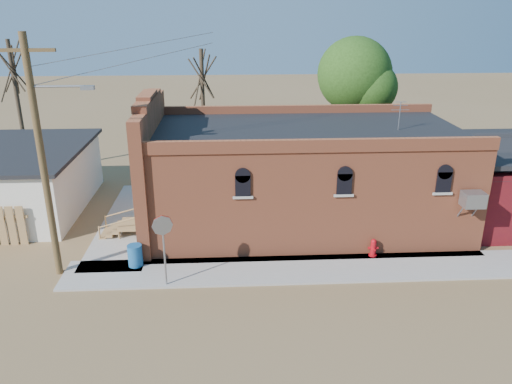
{
  "coord_description": "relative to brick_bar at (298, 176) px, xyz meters",
  "views": [
    {
      "loc": [
        -1.48,
        -16.29,
        9.8
      ],
      "look_at": [
        -0.41,
        3.38,
        2.4
      ],
      "focal_mm": 35.0,
      "sensor_mm": 36.0,
      "label": 1
    }
  ],
  "objects": [
    {
      "name": "ground",
      "position": [
        -1.64,
        -5.49,
        -2.34
      ],
      "size": [
        120.0,
        120.0,
        0.0
      ],
      "primitive_type": "plane",
      "color": "brown",
      "rests_on": "ground"
    },
    {
      "name": "sidewalk_south",
      "position": [
        -0.14,
        -4.59,
        -2.3
      ],
      "size": [
        19.0,
        2.2,
        0.08
      ],
      "primitive_type": "cube",
      "color": "#9E9991",
      "rests_on": "ground"
    },
    {
      "name": "sidewalk_west",
      "position": [
        -7.94,
        0.51,
        -2.3
      ],
      "size": [
        2.6,
        10.0,
        0.08
      ],
      "primitive_type": "cube",
      "color": "#9E9991",
      "rests_on": "ground"
    },
    {
      "name": "brick_bar",
      "position": [
        0.0,
        0.0,
        0.0
      ],
      "size": [
        16.4,
        7.97,
        6.3
      ],
      "color": "#C25E3B",
      "rests_on": "ground"
    },
    {
      "name": "red_shed",
      "position": [
        9.86,
        0.01,
        -0.07
      ],
      "size": [
        5.4,
        6.4,
        4.3
      ],
      "color": "#580F16",
      "rests_on": "ground"
    },
    {
      "name": "utility_pole",
      "position": [
        -9.79,
        -4.29,
        2.43
      ],
      "size": [
        3.12,
        0.26,
        9.0
      ],
      "color": "#432F1B",
      "rests_on": "ground"
    },
    {
      "name": "tree_bare_near",
      "position": [
        -4.64,
        7.51,
        3.62
      ],
      "size": [
        2.8,
        2.8,
        7.65
      ],
      "color": "#423326",
      "rests_on": "ground"
    },
    {
      "name": "tree_bare_far",
      "position": [
        -15.64,
        8.51,
        4.02
      ],
      "size": [
        2.8,
        2.8,
        8.16
      ],
      "color": "#423326",
      "rests_on": "ground"
    },
    {
      "name": "tree_leafy",
      "position": [
        4.36,
        8.01,
        3.59
      ],
      "size": [
        4.4,
        4.4,
        8.15
      ],
      "color": "#423326",
      "rests_on": "ground"
    },
    {
      "name": "fire_hydrant",
      "position": [
        2.7,
        -3.7,
        -1.89
      ],
      "size": [
        0.42,
        0.38,
        0.76
      ],
      "rotation": [
        0.0,
        0.0,
        0.03
      ],
      "color": "#A10910",
      "rests_on": "sidewalk_south"
    },
    {
      "name": "stop_sign",
      "position": [
        -5.56,
        -5.49,
        -0.13
      ],
      "size": [
        0.73,
        0.29,
        2.77
      ],
      "rotation": [
        0.0,
        0.0,
        -0.11
      ],
      "color": "gray",
      "rests_on": "sidewalk_south"
    },
    {
      "name": "trash_barrel",
      "position": [
        -6.94,
        -3.99,
        -1.82
      ],
      "size": [
        0.6,
        0.6,
        0.88
      ],
      "primitive_type": "cylinder",
      "rotation": [
        0.0,
        0.0,
        0.04
      ],
      "color": "#1B548A",
      "rests_on": "sidewalk_west"
    }
  ]
}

